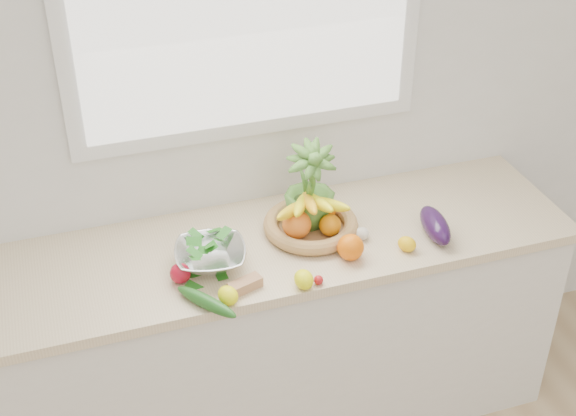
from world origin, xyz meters
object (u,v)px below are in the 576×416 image
object	(u,v)px
apple	(180,273)
fruit_basket	(310,220)
eggplant	(435,225)
colander_with_spinach	(210,253)
cucumber	(206,302)
potted_herb	(310,187)

from	to	relation	value
apple	fruit_basket	size ratio (longest dim) A/B	0.18
apple	fruit_basket	world-z (taller)	fruit_basket
eggplant	colander_with_spinach	distance (m)	0.83
cucumber	fruit_basket	bearing A→B (deg)	32.83
cucumber	potted_herb	size ratio (longest dim) A/B	0.75
eggplant	fruit_basket	size ratio (longest dim) A/B	0.56
fruit_basket	cucumber	bearing A→B (deg)	-147.17
fruit_basket	colander_with_spinach	bearing A→B (deg)	-166.35
apple	potted_herb	xyz separation A→B (m)	(0.53, 0.19, 0.13)
eggplant	fruit_basket	distance (m)	0.46
eggplant	cucumber	world-z (taller)	eggplant
cucumber	fruit_basket	size ratio (longest dim) A/B	0.62
potted_herb	fruit_basket	xyz separation A→B (m)	(-0.02, -0.05, -0.11)
fruit_basket	colander_with_spinach	size ratio (longest dim) A/B	1.40
eggplant	colander_with_spinach	bearing A→B (deg)	175.20
fruit_basket	eggplant	bearing A→B (deg)	-21.30
apple	potted_herb	size ratio (longest dim) A/B	0.21
potted_herb	colander_with_spinach	size ratio (longest dim) A/B	1.16
eggplant	potted_herb	size ratio (longest dim) A/B	0.67
cucumber	potted_herb	distance (m)	0.61
apple	cucumber	size ratio (longest dim) A/B	0.28
eggplant	potted_herb	world-z (taller)	potted_herb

